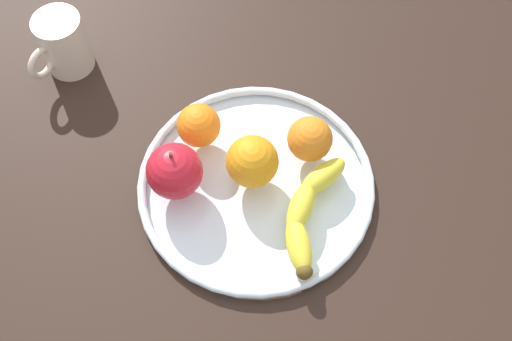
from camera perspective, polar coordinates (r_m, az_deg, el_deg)
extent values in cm
cube|color=black|center=(87.04, 0.00, -2.18)|extent=(133.63, 133.63, 4.00)
cylinder|color=silver|center=(84.99, 0.00, -1.47)|extent=(31.25, 31.25, 0.60)
torus|color=silver|center=(84.20, 0.00, -1.19)|extent=(32.55, 32.55, 1.20)
ellipsoid|color=yellow|center=(82.73, 6.21, -0.59)|extent=(8.36, 5.37, 3.06)
ellipsoid|color=yellow|center=(80.43, 4.19, -3.38)|extent=(8.24, 4.52, 3.06)
ellipsoid|color=yellow|center=(78.21, 3.97, -6.96)|extent=(7.90, 7.41, 3.06)
ellipsoid|color=brown|center=(77.02, 4.51, -9.33)|extent=(2.91, 2.93, 2.14)
sphere|color=red|center=(80.81, -7.56, -0.06)|extent=(7.53, 7.53, 7.53)
cylinder|color=#593819|center=(77.39, -7.90, 1.36)|extent=(0.44, 0.44, 1.20)
sphere|color=orange|center=(83.72, 5.01, 2.93)|extent=(6.22, 6.22, 6.22)
sphere|color=orange|center=(81.08, -0.35, 0.83)|extent=(7.08, 7.08, 7.08)
sphere|color=orange|center=(85.03, -5.35, 4.19)|extent=(6.09, 6.09, 6.09)
cylinder|color=beige|center=(97.88, -17.37, 11.19)|extent=(7.13, 7.13, 9.53)
torus|color=beige|center=(95.80, -19.23, 9.41)|extent=(5.19, 1.00, 5.19)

